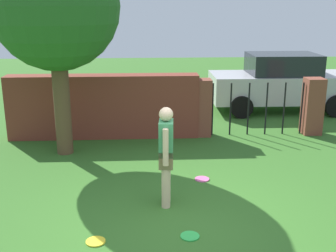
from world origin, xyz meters
The scene contains 9 objects.
ground_plane centered at (0.00, 0.00, 0.00)m, with size 40.00×40.00×0.00m, color #336623.
brick_wall centered at (-1.50, 4.33, 0.76)m, with size 4.54×0.50×1.52m, color brown.
tree centered at (-2.26, 3.20, 3.07)m, with size 2.59×2.59×4.39m.
person centered at (-0.18, 0.63, 0.90)m, with size 0.25×0.54×1.62m.
fence_gate centered at (2.25, 4.33, 0.70)m, with size 3.20×0.44×1.40m.
car centered at (3.60, 6.73, 0.86)m, with size 4.22×1.95×1.72m.
frisbee_yellow centered at (-1.20, -0.47, 0.01)m, with size 0.27×0.27×0.02m, color yellow.
frisbee_pink centered at (0.53, 1.58, 0.01)m, with size 0.27×0.27×0.02m, color pink.
frisbee_green centered at (0.10, -0.40, 0.01)m, with size 0.27×0.27×0.02m, color green.
Camera 1 is at (-0.49, -5.62, 3.14)m, focal length 45.17 mm.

